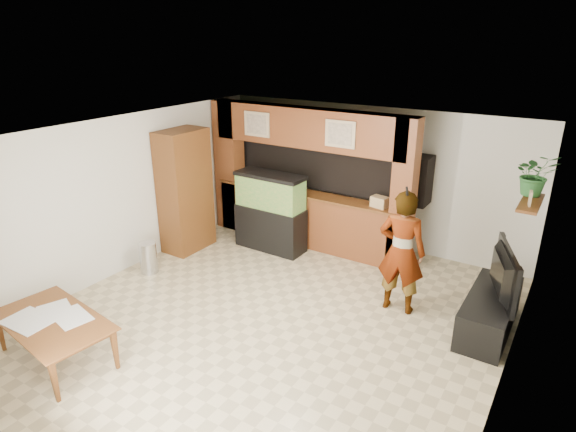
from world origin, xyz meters
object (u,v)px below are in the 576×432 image
Objects in this scene: pantry_cabinet at (185,191)px; television at (496,272)px; dining_table at (53,341)px; aquarium at (270,213)px; person at (401,252)px.

pantry_cabinet is 1.87× the size of television.
dining_table is at bearing -74.08° from pantry_cabinet.
aquarium is at bearing 30.79° from pantry_cabinet.
person reaches higher than dining_table.
television is 5.69m from dining_table.
person is at bearing -14.66° from aquarium.
person is (4.11, 0.03, -0.20)m from pantry_cabinet.
person is at bearing 54.74° from dining_table.
television is at bearing -7.69° from aquarium.
aquarium reaches higher than dining_table.
dining_table is (-3.14, -3.42, -0.63)m from person.
pantry_cabinet reaches higher than dining_table.
television is 1.25m from person.
aquarium is 4.23m from dining_table.
aquarium is 0.79× the size of person.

